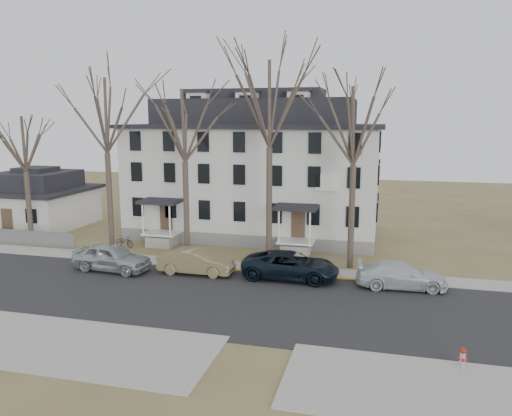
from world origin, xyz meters
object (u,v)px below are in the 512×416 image
(tree_mid_right, at_px, (355,120))
(fire_hydrant, at_px, (463,358))
(boarding_house, at_px, (256,171))
(bicycle_left, at_px, (125,242))
(tree_bungalow, at_px, (23,140))
(car_tan, at_px, (196,262))
(small_house, at_px, (38,202))
(car_white, at_px, (401,276))
(car_navy, at_px, (291,266))
(tree_center, at_px, (270,97))
(tree_mid_left, at_px, (184,120))
(car_silver, at_px, (112,258))
(tree_far_left, at_px, (105,109))

(tree_mid_right, relative_size, fire_hydrant, 14.29)
(boarding_house, distance_m, bicycle_left, 12.17)
(tree_bungalow, height_order, bicycle_left, tree_bungalow)
(boarding_house, bearing_deg, car_tan, -93.96)
(small_house, bearing_deg, fire_hydrant, -29.37)
(tree_bungalow, height_order, car_white, tree_bungalow)
(tree_mid_right, bearing_deg, small_house, 167.73)
(boarding_house, xyz_separation_m, car_navy, (5.13, -11.53, -4.56))
(tree_center, distance_m, tree_mid_right, 5.70)
(car_tan, distance_m, bicycle_left, 9.20)
(car_tan, height_order, car_navy, car_navy)
(tree_mid_right, bearing_deg, car_white, -47.92)
(tree_mid_left, height_order, fire_hydrant, tree_mid_left)
(tree_mid_right, relative_size, car_navy, 2.16)
(tree_mid_left, distance_m, fire_hydrant, 22.91)
(boarding_house, height_order, tree_center, tree_center)
(tree_mid_right, xyz_separation_m, car_white, (3.13, -3.47, -8.86))
(car_navy, relative_size, bicycle_left, 3.51)
(car_tan, height_order, bicycle_left, car_tan)
(tree_center, xyz_separation_m, car_silver, (-9.33, -4.61, -10.21))
(tree_bungalow, bearing_deg, tree_mid_right, 0.00)
(tree_mid_right, distance_m, fire_hydrant, 16.53)
(boarding_house, height_order, tree_bungalow, boarding_house)
(tree_mid_left, height_order, car_navy, tree_mid_left)
(boarding_house, xyz_separation_m, tree_far_left, (-9.00, -8.15, 4.96))
(tree_far_left, bearing_deg, car_tan, -25.41)
(tree_mid_left, bearing_deg, bicycle_left, 169.09)
(tree_far_left, bearing_deg, tree_mid_right, 0.00)
(car_silver, bearing_deg, tree_mid_left, -30.41)
(small_house, height_order, tree_mid_left, tree_mid_left)
(tree_bungalow, bearing_deg, car_white, -7.15)
(tree_far_left, relative_size, car_tan, 2.87)
(small_house, relative_size, fire_hydrant, 9.76)
(tree_mid_right, distance_m, tree_bungalow, 24.54)
(tree_bungalow, height_order, car_navy, tree_bungalow)
(tree_bungalow, bearing_deg, tree_far_left, 0.00)
(small_house, bearing_deg, boarding_house, 5.59)
(tree_mid_left, distance_m, tree_center, 6.18)
(tree_far_left, xyz_separation_m, car_tan, (8.17, -3.88, -9.56))
(fire_hydrant, bearing_deg, tree_mid_left, 142.59)
(small_house, xyz_separation_m, tree_center, (23.00, -6.20, 8.84))
(car_navy, bearing_deg, small_house, 70.05)
(small_house, bearing_deg, car_white, -16.99)
(tree_center, xyz_separation_m, car_navy, (2.13, -3.37, -10.27))
(tree_mid_left, distance_m, car_white, 17.45)
(small_house, distance_m, tree_far_left, 15.00)
(car_silver, height_order, car_tan, car_silver)
(bicycle_left, bearing_deg, tree_far_left, 172.65)
(tree_far_left, height_order, tree_center, tree_center)
(tree_center, height_order, tree_mid_right, tree_center)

